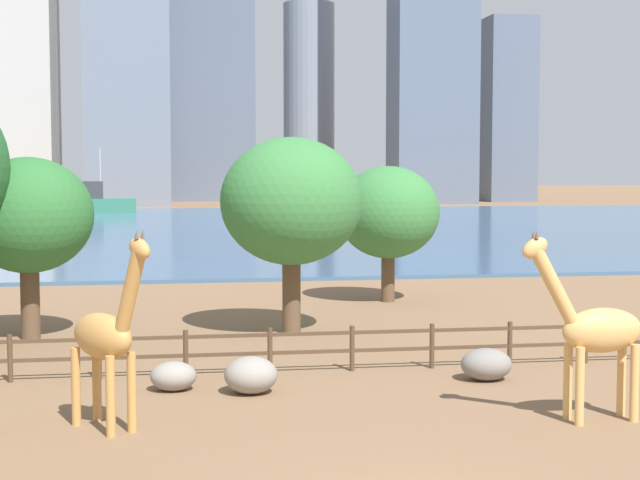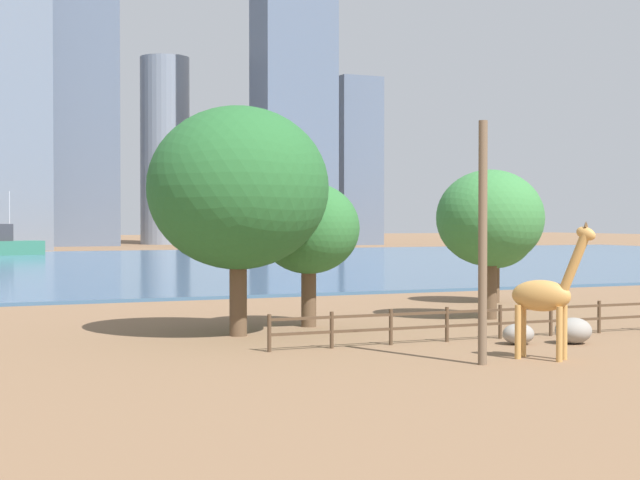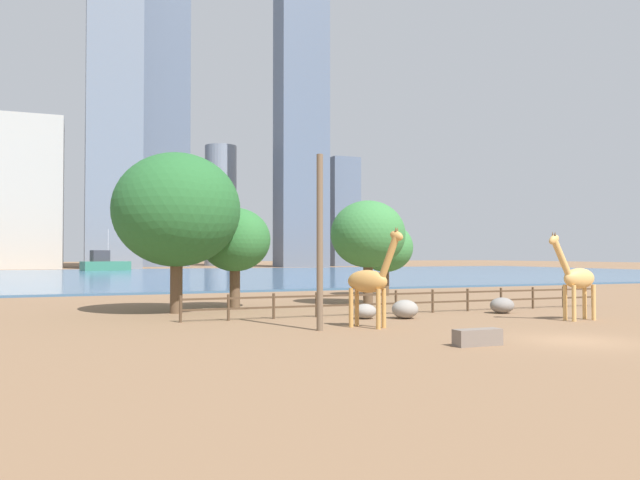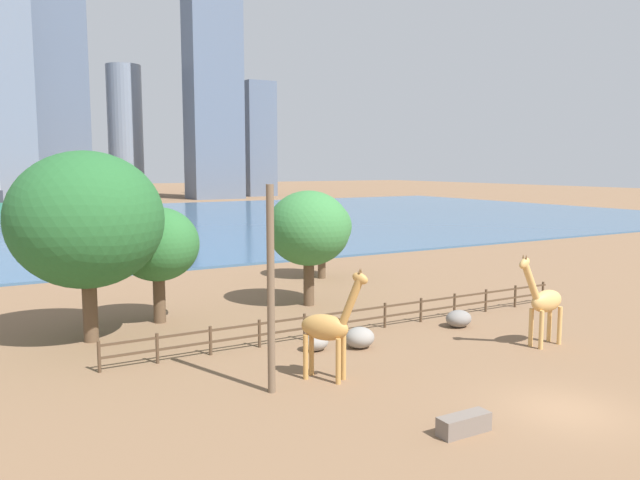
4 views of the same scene
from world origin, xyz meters
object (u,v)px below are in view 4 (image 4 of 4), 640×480
(boulder_by_pole, at_px, (316,342))
(boulder_small, at_px, (459,319))
(utility_pole, at_px, (271,290))
(tree_center_broad, at_px, (322,227))
(feeding_trough, at_px, (464,424))
(boulder_near_fence, at_px, (360,337))
(tree_right_tall, at_px, (86,220))
(giraffe_tall, at_px, (328,327))
(tree_left_large, at_px, (309,229))
(giraffe_companion, at_px, (544,301))
(tree_left_small, at_px, (158,245))

(boulder_by_pole, height_order, boulder_small, boulder_small)
(utility_pole, height_order, tree_center_broad, utility_pole)
(feeding_trough, bearing_deg, boulder_by_pole, 88.31)
(boulder_near_fence, bearing_deg, tree_right_tall, 145.43)
(boulder_near_fence, height_order, boulder_small, boulder_near_fence)
(utility_pole, relative_size, boulder_by_pole, 6.37)
(tree_right_tall, bearing_deg, boulder_small, -21.47)
(feeding_trough, bearing_deg, giraffe_tall, 100.56)
(giraffe_tall, bearing_deg, boulder_near_fence, 94.23)
(giraffe_tall, bearing_deg, tree_left_large, 117.78)
(utility_pole, height_order, tree_left_large, utility_pole)
(giraffe_companion, relative_size, boulder_by_pole, 3.67)
(feeding_trough, bearing_deg, tree_left_small, 103.38)
(tree_left_large, height_order, tree_right_tall, tree_right_tall)
(boulder_near_fence, bearing_deg, tree_left_small, 125.89)
(boulder_small, relative_size, feeding_trough, 0.78)
(boulder_near_fence, height_order, feeding_trough, boulder_near_fence)
(boulder_near_fence, relative_size, tree_center_broad, 0.23)
(tree_left_large, bearing_deg, feeding_trough, -103.81)
(boulder_near_fence, bearing_deg, giraffe_companion, -27.72)
(feeding_trough, height_order, tree_left_small, tree_left_small)
(boulder_by_pole, relative_size, feeding_trough, 0.67)
(tree_right_tall, xyz_separation_m, tree_left_small, (3.83, 1.98, -1.62))
(tree_right_tall, bearing_deg, tree_center_broad, 26.86)
(tree_center_broad, relative_size, tree_right_tall, 0.65)
(tree_center_broad, bearing_deg, boulder_near_fence, -114.37)
(utility_pole, bearing_deg, tree_left_small, 93.41)
(boulder_small, xyz_separation_m, tree_right_tall, (-16.97, 6.67, 5.34))
(feeding_trough, distance_m, tree_right_tall, 19.26)
(boulder_small, height_order, tree_center_broad, tree_center_broad)
(boulder_near_fence, xyz_separation_m, tree_right_tall, (-10.48, 7.23, 5.30))
(giraffe_tall, distance_m, tree_left_large, 13.34)
(giraffe_companion, bearing_deg, tree_left_large, -72.25)
(utility_pole, xyz_separation_m, tree_left_small, (-0.73, 12.30, 0.34))
(giraffe_companion, distance_m, tree_left_small, 19.45)
(feeding_trough, bearing_deg, giraffe_companion, 28.70)
(boulder_by_pole, distance_m, tree_left_large, 10.13)
(boulder_by_pole, relative_size, boulder_small, 0.86)
(tree_right_tall, height_order, tree_left_small, tree_right_tall)
(tree_left_large, bearing_deg, tree_left_small, 177.74)
(boulder_near_fence, bearing_deg, tree_left_large, 76.01)
(giraffe_tall, distance_m, boulder_by_pole, 4.26)
(tree_center_broad, relative_size, tree_left_small, 0.95)
(tree_left_small, bearing_deg, boulder_small, -33.35)
(utility_pole, bearing_deg, tree_center_broad, 55.53)
(boulder_by_pole, height_order, tree_right_tall, tree_right_tall)
(giraffe_companion, relative_size, tree_center_broad, 0.75)
(giraffe_companion, distance_m, tree_center_broad, 20.29)
(giraffe_companion, xyz_separation_m, tree_left_large, (-5.31, 12.80, 2.50))
(tree_left_small, bearing_deg, tree_right_tall, -152.70)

